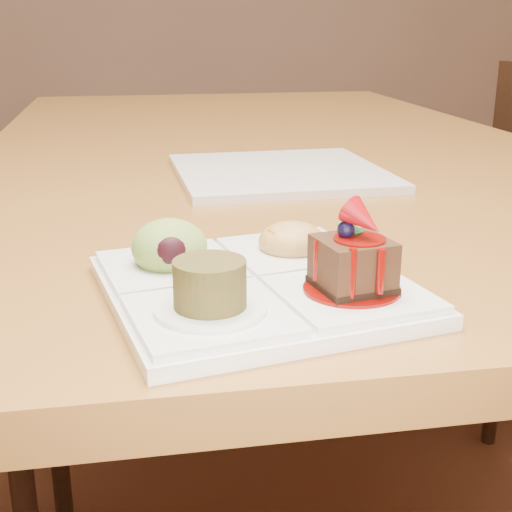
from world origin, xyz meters
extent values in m
plane|color=#532B17|center=(0.00, 0.00, 0.00)|extent=(6.00, 6.00, 0.00)
cube|color=brown|center=(0.00, 0.00, 0.73)|extent=(1.00, 1.80, 0.04)
cylinder|color=brown|center=(-0.44, 0.84, 0.35)|extent=(0.06, 0.06, 0.71)
cylinder|color=brown|center=(0.44, 0.84, 0.35)|extent=(0.06, 0.06, 0.71)
cylinder|color=black|center=(-0.42, -0.01, 0.21)|extent=(0.04, 0.04, 0.43)
cube|color=black|center=(0.66, 0.29, 0.41)|extent=(0.49, 0.49, 0.04)
cylinder|color=black|center=(0.56, 0.08, 0.19)|extent=(0.03, 0.03, 0.39)
cylinder|color=black|center=(0.75, 0.50, 0.19)|extent=(0.03, 0.03, 0.39)
cylinder|color=black|center=(0.44, 0.38, 0.19)|extent=(0.03, 0.03, 0.39)
cube|color=silver|center=(-0.15, -0.75, 0.76)|extent=(0.27, 0.27, 0.01)
cube|color=silver|center=(-0.09, -0.79, 0.77)|extent=(0.13, 0.13, 0.01)
cube|color=silver|center=(-0.20, -0.82, 0.77)|extent=(0.13, 0.13, 0.01)
cube|color=silver|center=(-0.22, -0.71, 0.77)|extent=(0.13, 0.13, 0.01)
cube|color=silver|center=(-0.11, -0.68, 0.77)|extent=(0.13, 0.13, 0.01)
cylinder|color=#610703|center=(-0.09, -0.79, 0.77)|extent=(0.07, 0.07, 0.00)
cube|color=black|center=(-0.09, -0.79, 0.77)|extent=(0.06, 0.06, 0.01)
cube|color=#32180D|center=(-0.09, -0.79, 0.79)|extent=(0.06, 0.06, 0.03)
cylinder|color=#610703|center=(-0.09, -0.79, 0.81)|extent=(0.04, 0.04, 0.00)
sphere|color=black|center=(-0.09, -0.79, 0.82)|extent=(0.01, 0.01, 0.01)
cone|color=maroon|center=(-0.08, -0.80, 0.82)|extent=(0.04, 0.04, 0.03)
cube|color=#134F1D|center=(-0.09, -0.78, 0.81)|extent=(0.01, 0.02, 0.01)
cube|color=#134F1D|center=(-0.09, -0.78, 0.81)|extent=(0.01, 0.01, 0.01)
cylinder|color=#610703|center=(-0.10, -0.82, 0.79)|extent=(0.01, 0.01, 0.04)
cylinder|color=#610703|center=(-0.08, -0.82, 0.79)|extent=(0.01, 0.01, 0.03)
cylinder|color=#610703|center=(-0.11, -0.79, 0.79)|extent=(0.01, 0.01, 0.03)
cylinder|color=silver|center=(-0.20, -0.82, 0.77)|extent=(0.08, 0.08, 0.00)
cylinder|color=#513817|center=(-0.20, -0.82, 0.79)|extent=(0.05, 0.05, 0.03)
cylinder|color=#47250F|center=(-0.20, -0.82, 0.80)|extent=(0.04, 0.04, 0.00)
ellipsoid|color=olive|center=(-0.22, -0.71, 0.78)|extent=(0.06, 0.06, 0.05)
ellipsoid|color=black|center=(-0.22, -0.73, 0.78)|extent=(0.03, 0.02, 0.03)
ellipsoid|color=#B38940|center=(-0.11, -0.68, 0.77)|extent=(0.06, 0.06, 0.04)
cube|color=orange|center=(-0.10, -0.68, 0.78)|extent=(0.02, 0.02, 0.01)
cube|color=#377319|center=(-0.11, -0.67, 0.78)|extent=(0.02, 0.02, 0.01)
cube|color=orange|center=(-0.13, -0.69, 0.78)|extent=(0.02, 0.02, 0.01)
cube|color=#377319|center=(-0.11, -0.69, 0.78)|extent=(0.02, 0.02, 0.01)
cube|color=silver|center=(-0.04, -0.30, 0.76)|extent=(0.30, 0.30, 0.01)
camera|label=1|loc=(-0.25, -1.28, 0.96)|focal=50.00mm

